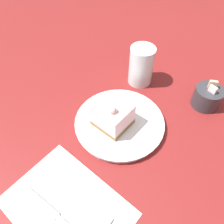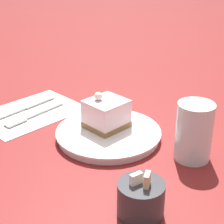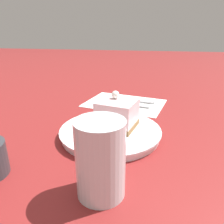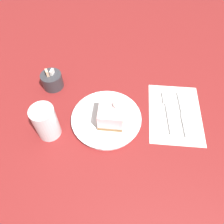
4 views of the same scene
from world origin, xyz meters
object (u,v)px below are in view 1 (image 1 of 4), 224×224
at_px(plate, 119,123).
at_px(fork, 82,202).
at_px(cake_slice, 113,115).
at_px(knife, 51,211).
at_px(sugar_bowl, 207,97).
at_px(drinking_glass, 141,66).

distance_m(plate, fork, 0.21).
bearing_deg(cake_slice, fork, 22.24).
distance_m(plate, knife, 0.25).
xyz_separation_m(plate, knife, (0.25, -0.03, -0.01)).
bearing_deg(plate, sugar_bowl, 134.20).
distance_m(fork, drinking_glass, 0.39).
height_order(cake_slice, sugar_bowl, cake_slice).
xyz_separation_m(plate, sugar_bowl, (-0.17, 0.18, 0.02)).
xyz_separation_m(knife, sugar_bowl, (-0.42, 0.20, 0.02)).
xyz_separation_m(cake_slice, drinking_glass, (-0.19, -0.01, 0.01)).
bearing_deg(knife, sugar_bowl, 162.92).
xyz_separation_m(cake_slice, fork, (0.20, 0.03, -0.04)).
height_order(knife, drinking_glass, drinking_glass).
xyz_separation_m(plate, fork, (0.21, 0.02, -0.01)).
relative_size(cake_slice, sugar_bowl, 1.24).
relative_size(knife, drinking_glass, 1.56).
relative_size(cake_slice, fork, 0.56).
bearing_deg(fork, plate, -166.63).
distance_m(knife, drinking_glass, 0.43).
xyz_separation_m(fork, sugar_bowl, (-0.38, 0.16, 0.02)).
distance_m(cake_slice, knife, 0.24).
xyz_separation_m(plate, cake_slice, (0.01, -0.01, 0.04)).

